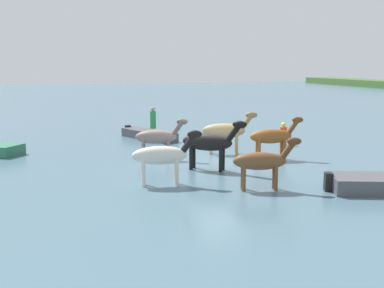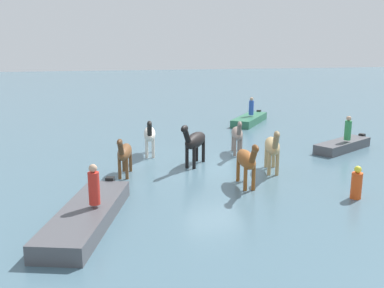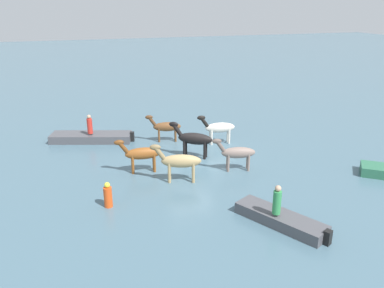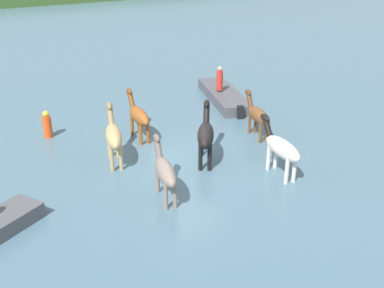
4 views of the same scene
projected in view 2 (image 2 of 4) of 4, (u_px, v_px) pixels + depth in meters
The scene contains 14 objects.
ground_plane at pixel (212, 167), 17.97m from camera, with size 160.10×160.10×0.00m, color #476675.
horse_pinto_flank at pixel (272, 147), 17.07m from camera, with size 1.14×2.46×1.92m.
horse_rear_stallion at pixel (124, 153), 16.55m from camera, with size 0.91×2.22×1.72m.
horse_mid_herd at pixel (237, 134), 20.03m from camera, with size 0.95×2.26×1.76m.
horse_dark_mare at pixel (150, 134), 19.68m from camera, with size 0.81×2.39×1.85m.
horse_chestnut_trailing at pixel (195, 141), 17.99m from camera, with size 1.78×2.29×1.97m.
horse_gray_outer at pixel (247, 160), 15.26m from camera, with size 0.75×2.36×1.82m.
boat_motor_center at pixel (250, 121), 28.35m from camera, with size 3.72×4.24×0.73m.
boat_dinghy_port at pixel (87, 218), 12.17m from camera, with size 2.89×5.19×0.75m.
boat_launch_far at pixel (343, 147), 20.95m from camera, with size 3.79×2.63×0.71m.
person_watcher_seated at pixel (251, 107), 28.01m from camera, with size 0.32×0.32×1.19m.
person_helmsman_aft at pixel (94, 186), 11.95m from camera, with size 0.32×0.32×1.19m.
person_boatman_standing at pixel (348, 129), 20.50m from camera, with size 0.32×0.32×1.19m.
buoy_channel_marker at pixel (357, 184), 14.13m from camera, with size 0.36×0.36×1.14m.
Camera 2 is at (5.09, 16.55, 4.98)m, focal length 39.36 mm.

